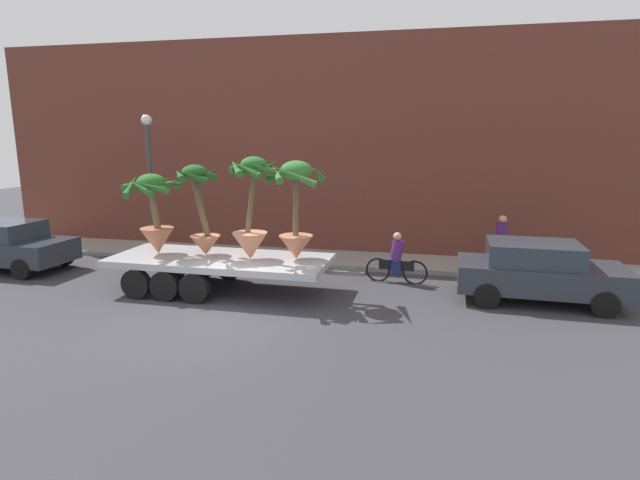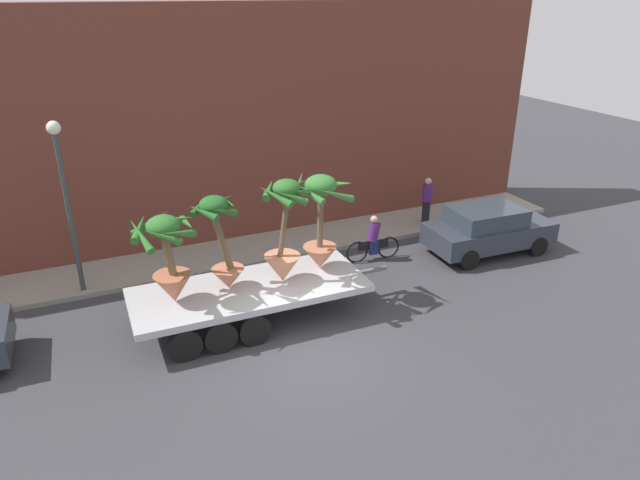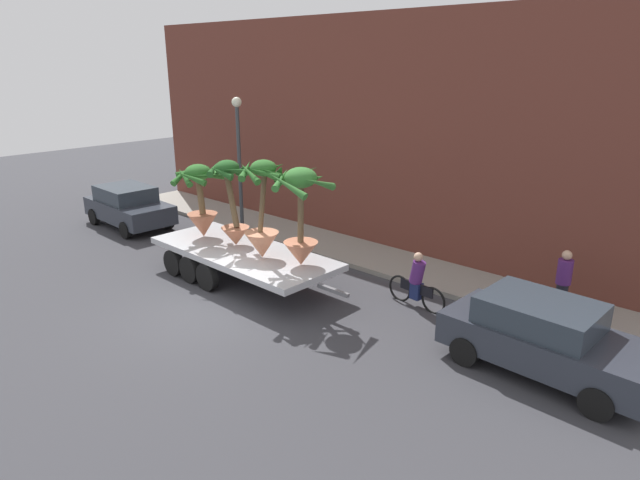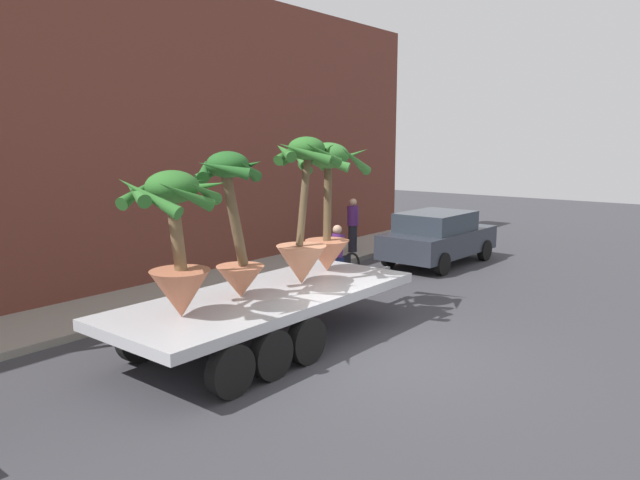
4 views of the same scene
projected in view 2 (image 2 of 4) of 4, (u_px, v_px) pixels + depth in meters
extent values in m
plane|color=#38383D|center=(313.00, 352.00, 13.90)|extent=(60.00, 60.00, 0.00)
cube|color=gray|center=(239.00, 252.00, 18.98)|extent=(24.00, 2.20, 0.15)
cube|color=brown|center=(218.00, 128.00, 18.89)|extent=(24.00, 1.20, 7.70)
cube|color=#B7BABF|center=(250.00, 290.00, 14.92)|extent=(6.07, 2.47, 0.18)
cylinder|color=black|center=(168.00, 301.00, 15.36)|extent=(0.80, 0.23, 0.80)
cylinder|color=black|center=(185.00, 345.00, 13.48)|extent=(0.80, 0.23, 0.80)
cylinder|color=black|center=(200.00, 295.00, 15.67)|extent=(0.80, 0.23, 0.80)
cylinder|color=black|center=(221.00, 337.00, 13.78)|extent=(0.80, 0.23, 0.80)
cylinder|color=black|center=(230.00, 289.00, 15.97)|extent=(0.80, 0.23, 0.80)
cylinder|color=black|center=(255.00, 330.00, 14.09)|extent=(0.80, 0.23, 0.80)
cube|color=slate|center=(370.00, 271.00, 16.26)|extent=(1.00, 0.11, 0.10)
cone|color=#B26647|center=(174.00, 288.00, 14.05)|extent=(0.93, 0.93, 0.74)
cylinder|color=brown|center=(168.00, 251.00, 13.63)|extent=(0.33, 0.19, 1.29)
ellipsoid|color=#2D6B28|center=(163.00, 226.00, 13.36)|extent=(0.79, 0.79, 0.50)
cone|color=#2D6B28|center=(187.00, 224.00, 13.59)|extent=(0.21, 1.14, 0.38)
cone|color=#2D6B28|center=(173.00, 219.00, 13.85)|extent=(0.99, 0.80, 0.41)
cone|color=#2D6B28|center=(151.00, 223.00, 13.72)|extent=(1.07, 0.61, 0.51)
cone|color=#2D6B28|center=(139.00, 228.00, 13.35)|extent=(0.58, 1.11, 0.40)
cone|color=#2D6B28|center=(141.00, 235.00, 13.07)|extent=(0.49, 1.12, 0.63)
cone|color=#2D6B28|center=(163.00, 237.00, 13.00)|extent=(0.90, 0.39, 0.54)
cone|color=#2D6B28|center=(177.00, 234.00, 13.10)|extent=(0.99, 0.65, 0.49)
cone|color=#C17251|center=(320.00, 257.00, 15.76)|extent=(0.93, 0.93, 0.65)
cylinder|color=brown|center=(320.00, 216.00, 15.29)|extent=(0.21, 0.16, 1.74)
ellipsoid|color=#387A33|center=(321.00, 185.00, 14.95)|extent=(0.85, 0.85, 0.53)
cone|color=#387A33|center=(341.00, 184.00, 15.23)|extent=(0.28, 1.21, 0.57)
cone|color=#387A33|center=(320.00, 182.00, 15.36)|extent=(0.89, 0.50, 0.47)
cone|color=#387A33|center=(298.00, 186.00, 15.07)|extent=(0.84, 1.10, 0.59)
cone|color=#387A33|center=(308.00, 192.00, 14.59)|extent=(0.67, 1.04, 0.51)
cone|color=#387A33|center=(334.00, 194.00, 14.51)|extent=(1.21, 0.39, 0.66)
cone|color=tan|center=(283.00, 268.00, 15.04)|extent=(0.95, 0.95, 0.74)
cylinder|color=brown|center=(284.00, 223.00, 14.56)|extent=(0.41, 0.14, 1.81)
ellipsoid|color=#2D6B28|center=(286.00, 188.00, 14.22)|extent=(0.69, 0.69, 0.43)
cone|color=#2D6B28|center=(301.00, 190.00, 14.37)|extent=(0.28, 0.79, 0.50)
cone|color=#2D6B28|center=(292.00, 186.00, 14.65)|extent=(0.82, 0.70, 0.53)
cone|color=#2D6B28|center=(278.00, 187.00, 14.55)|extent=(0.84, 0.38, 0.48)
cone|color=#2D6B28|center=(269.00, 189.00, 14.29)|extent=(0.63, 0.87, 0.40)
cone|color=#2D6B28|center=(275.00, 196.00, 13.87)|extent=(0.72, 0.91, 0.49)
cone|color=#2D6B28|center=(290.00, 197.00, 13.87)|extent=(0.90, 0.33, 0.54)
cone|color=#2D6B28|center=(301.00, 192.00, 14.15)|extent=(0.67, 0.73, 0.44)
cone|color=#C17251|center=(228.00, 278.00, 14.73)|extent=(0.84, 0.84, 0.55)
cylinder|color=brown|center=(221.00, 238.00, 14.22)|extent=(0.56, 0.18, 1.74)
ellipsoid|color=#235B23|center=(214.00, 205.00, 13.83)|extent=(0.70, 0.70, 0.44)
cone|color=#235B23|center=(230.00, 204.00, 14.00)|extent=(0.21, 0.82, 0.39)
cone|color=#235B23|center=(217.00, 202.00, 14.26)|extent=(0.88, 0.54, 0.54)
cone|color=#235B23|center=(200.00, 206.00, 13.98)|extent=(0.69, 0.70, 0.44)
cone|color=#235B23|center=(203.00, 212.00, 13.51)|extent=(0.68, 0.79, 0.38)
cone|color=#235B23|center=(224.00, 212.00, 13.63)|extent=(0.78, 0.48, 0.45)
torus|color=black|center=(389.00, 248.00, 18.68)|extent=(0.74, 0.12, 0.74)
torus|color=black|center=(357.00, 252.00, 18.36)|extent=(0.74, 0.12, 0.74)
cube|color=black|center=(373.00, 245.00, 18.45)|extent=(1.04, 0.15, 0.28)
cylinder|color=#51236B|center=(374.00, 232.00, 18.27)|extent=(0.47, 0.38, 0.65)
sphere|color=tan|center=(374.00, 219.00, 18.10)|extent=(0.24, 0.24, 0.24)
cube|color=navy|center=(373.00, 247.00, 18.48)|extent=(0.30, 0.26, 0.44)
cube|color=#2D333D|center=(489.00, 233.00, 18.95)|extent=(4.19, 1.97, 0.70)
cube|color=#2D3842|center=(486.00, 216.00, 18.63)|extent=(2.33, 1.73, 0.56)
cylinder|color=black|center=(504.00, 228.00, 20.29)|extent=(0.65, 0.22, 0.64)
cylinder|color=black|center=(538.00, 246.00, 18.82)|extent=(0.65, 0.22, 0.64)
cylinder|color=black|center=(438.00, 239.00, 19.37)|extent=(0.65, 0.22, 0.64)
cylinder|color=black|center=(469.00, 260.00, 17.90)|extent=(0.65, 0.22, 0.64)
cylinder|color=black|center=(426.00, 212.00, 21.00)|extent=(0.28, 0.28, 0.85)
cylinder|color=#51236B|center=(427.00, 193.00, 20.71)|extent=(0.36, 0.36, 0.62)
sphere|color=tan|center=(428.00, 181.00, 20.53)|extent=(0.24, 0.24, 0.24)
cylinder|color=#383D42|center=(70.00, 216.00, 15.58)|extent=(0.14, 0.14, 4.50)
sphere|color=#EAEACC|center=(53.00, 128.00, 14.62)|extent=(0.36, 0.36, 0.36)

